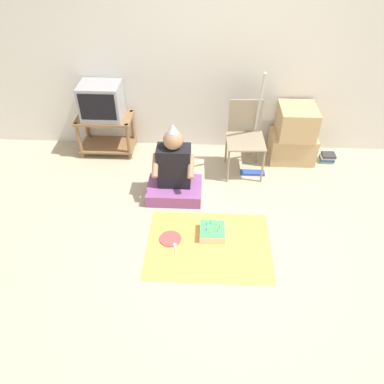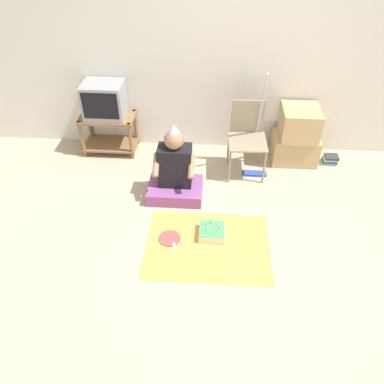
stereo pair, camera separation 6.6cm
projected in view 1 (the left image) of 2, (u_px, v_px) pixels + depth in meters
name	position (u px, v px, depth m)	size (l,w,h in m)	color
ground_plane	(230.00, 261.00, 3.38)	(16.00, 16.00, 0.00)	tan
wall_back	(232.00, 45.00, 4.10)	(6.40, 0.06, 2.55)	silver
tv_stand	(106.00, 131.00, 4.61)	(0.66, 0.40, 0.48)	olive
tv	(101.00, 101.00, 4.36)	(0.47, 0.39, 0.41)	#99999E
folding_chair	(245.00, 133.00, 4.21)	(0.44, 0.44, 0.82)	gray
cardboard_box_stack	(294.00, 135.00, 4.45)	(0.53, 0.46, 0.69)	tan
dust_mop	(255.00, 143.00, 4.26)	(0.28, 0.45, 1.23)	#2D4CB2
book_pile	(327.00, 158.00, 4.58)	(0.17, 0.14, 0.10)	#60936B
person_seated	(174.00, 174.00, 3.94)	(0.58, 0.43, 0.86)	#8C4C8C
party_cloth	(209.00, 245.00, 3.53)	(1.17, 0.89, 0.01)	#EFA84C
birthday_cake	(212.00, 231.00, 3.61)	(0.24, 0.24, 0.14)	#F4E0C6
paper_plate	(170.00, 239.00, 3.58)	(0.21, 0.21, 0.01)	#D84C4C
plastic_spoon_near	(175.00, 246.00, 3.51)	(0.04, 0.14, 0.01)	white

